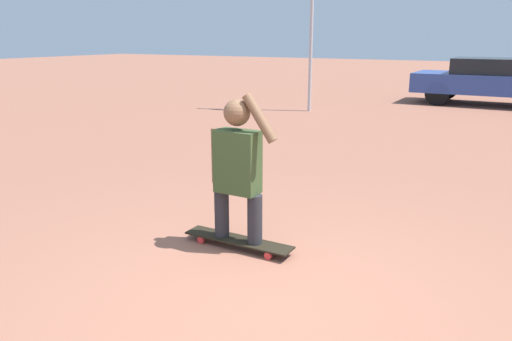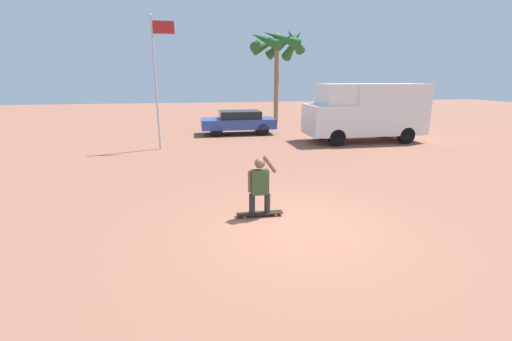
# 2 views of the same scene
# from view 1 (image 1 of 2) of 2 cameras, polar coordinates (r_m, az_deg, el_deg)

# --- Properties ---
(ground_plane) EXTENTS (80.00, 80.00, 0.00)m
(ground_plane) POSITION_cam_1_polar(r_m,az_deg,el_deg) (3.88, 1.04, -15.20)
(ground_plane) COLOR #935B47
(skateboard) EXTENTS (1.10, 0.22, 0.09)m
(skateboard) POSITION_cam_1_polar(r_m,az_deg,el_deg) (4.81, -2.04, -8.00)
(skateboard) COLOR black
(skateboard) RESTS_ON ground_plane
(person_skateboarder) EXTENTS (0.68, 0.24, 1.40)m
(person_skateboarder) POSITION_cam_1_polar(r_m,az_deg,el_deg) (4.56, -2.14, 0.80)
(person_skateboarder) COLOR #28282D
(person_skateboarder) RESTS_ON skateboard
(parked_car_blue) EXTENTS (4.23, 1.83, 1.34)m
(parked_car_blue) POSITION_cam_1_polar(r_m,az_deg,el_deg) (16.19, 25.37, 9.36)
(parked_car_blue) COLOR black
(parked_car_blue) RESTS_ON ground_plane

